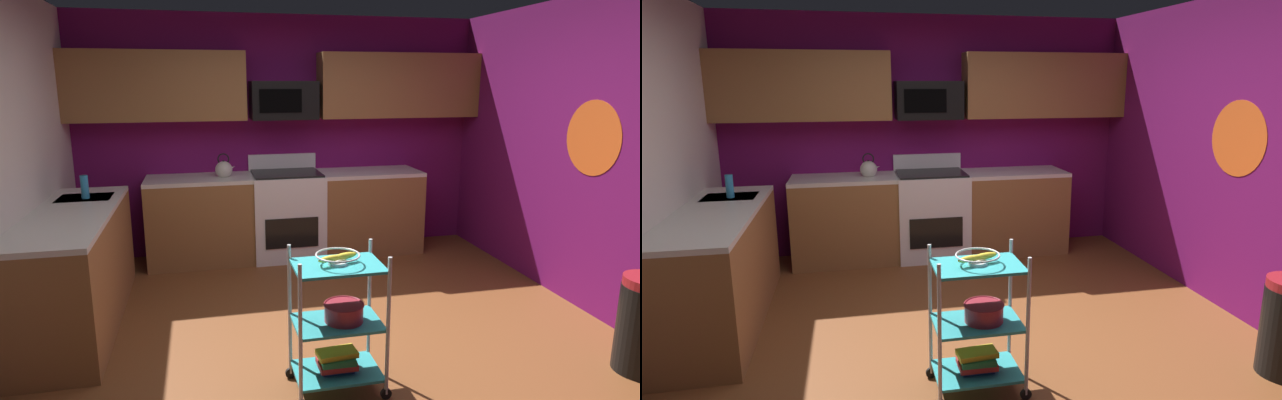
# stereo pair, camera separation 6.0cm
# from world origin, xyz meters

# --- Properties ---
(floor) EXTENTS (4.40, 4.80, 0.04)m
(floor) POSITION_xyz_m (0.00, 0.00, -0.02)
(floor) COLOR brown
(floor) RESTS_ON ground
(wall_back) EXTENTS (4.52, 0.06, 2.60)m
(wall_back) POSITION_xyz_m (0.00, 2.43, 1.30)
(wall_back) COLOR #6B1156
(wall_back) RESTS_ON ground
(wall_right) EXTENTS (0.06, 4.80, 2.60)m
(wall_right) POSITION_xyz_m (2.23, 0.00, 1.30)
(wall_right) COLOR #6B1156
(wall_right) RESTS_ON ground
(wall_flower_decal) EXTENTS (0.00, 0.61, 0.61)m
(wall_flower_decal) POSITION_xyz_m (2.20, 0.24, 1.45)
(wall_flower_decal) COLOR #E5591E
(counter_run) EXTENTS (3.68, 2.57, 0.92)m
(counter_run) POSITION_xyz_m (-0.77, 1.59, 0.46)
(counter_run) COLOR brown
(counter_run) RESTS_ON ground
(oven_range) EXTENTS (0.76, 0.65, 1.10)m
(oven_range) POSITION_xyz_m (-0.02, 2.10, 0.48)
(oven_range) COLOR white
(oven_range) RESTS_ON ground
(upper_cabinets) EXTENTS (4.40, 0.33, 0.70)m
(upper_cabinets) POSITION_xyz_m (0.00, 2.23, 1.85)
(upper_cabinets) COLOR brown
(microwave) EXTENTS (0.70, 0.39, 0.40)m
(microwave) POSITION_xyz_m (-0.02, 2.21, 1.70)
(microwave) COLOR black
(rolling_cart) EXTENTS (0.60, 0.38, 0.91)m
(rolling_cart) POSITION_xyz_m (-0.14, -0.53, 0.45)
(rolling_cart) COLOR silver
(rolling_cart) RESTS_ON ground
(fruit_bowl) EXTENTS (0.27, 0.27, 0.07)m
(fruit_bowl) POSITION_xyz_m (-0.14, -0.53, 0.88)
(fruit_bowl) COLOR silver
(fruit_bowl) RESTS_ON rolling_cart
(mixing_bowl_large) EXTENTS (0.25, 0.25, 0.11)m
(mixing_bowl_large) POSITION_xyz_m (-0.09, -0.53, 0.52)
(mixing_bowl_large) COLOR maroon
(mixing_bowl_large) RESTS_ON rolling_cart
(book_stack) EXTENTS (0.26, 0.19, 0.13)m
(book_stack) POSITION_xyz_m (-0.14, -0.53, 0.19)
(book_stack) COLOR #1E4C8C
(book_stack) RESTS_ON rolling_cart
(kettle) EXTENTS (0.21, 0.18, 0.26)m
(kettle) POSITION_xyz_m (-0.68, 2.10, 1.00)
(kettle) COLOR beige
(kettle) RESTS_ON counter_run
(dish_soap_bottle) EXTENTS (0.06, 0.06, 0.20)m
(dish_soap_bottle) POSITION_xyz_m (-1.88, 1.30, 1.02)
(dish_soap_bottle) COLOR #2D8CBF
(dish_soap_bottle) RESTS_ON counter_run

